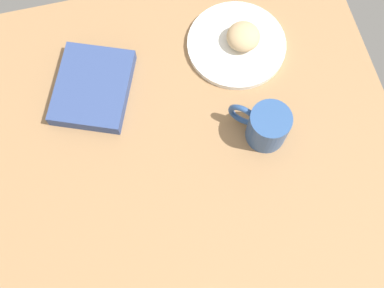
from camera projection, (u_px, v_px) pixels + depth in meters
The scene contains 5 objects.
dining_table at pixel (203, 203), 97.58cm from camera, with size 110.00×90.00×4.00cm, color #9E754C.
round_plate at pixel (236, 45), 107.31cm from camera, with size 22.60×22.60×1.40cm, color white.
scone_pastry at pixel (243, 36), 104.56cm from camera, with size 7.56×7.52×4.59cm, color tan.
book_stack at pixel (93, 87), 102.65cm from camera, with size 23.51×21.57×3.16cm.
coffee_mug at pixel (266, 126), 96.30cm from camera, with size 10.65×11.49×9.05cm.
Camera 1 is at (20.27, -7.27, 98.00)cm, focal length 43.96 mm.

